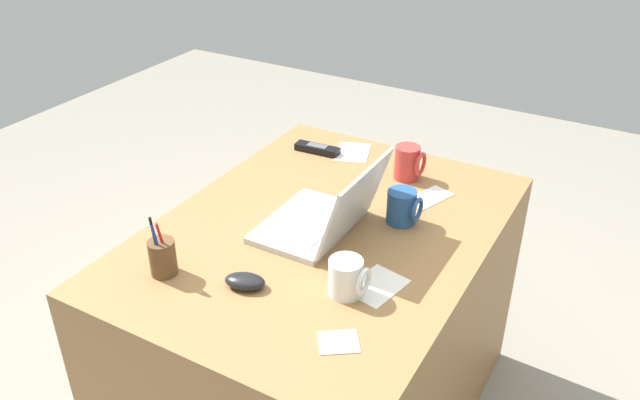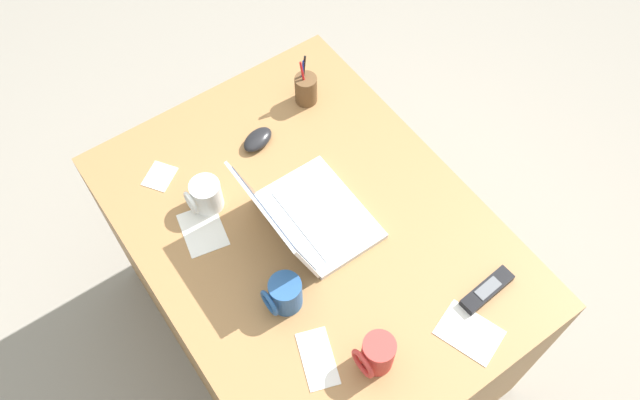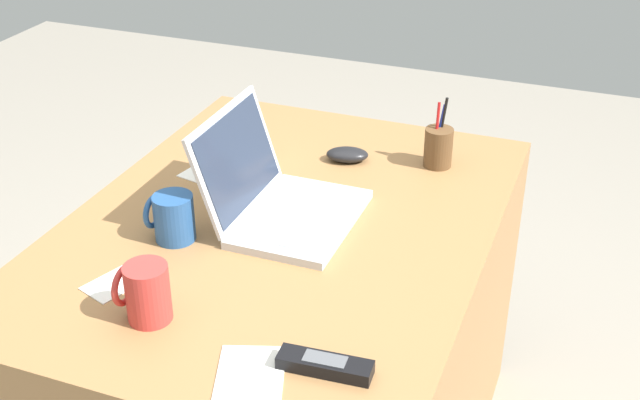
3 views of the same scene
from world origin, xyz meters
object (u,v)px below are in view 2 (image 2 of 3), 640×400
object	(u,v)px
coffee_mug_tall	(205,196)
pen_holder	(306,89)
coffee_mug_spare	(284,294)
cordless_phone	(487,290)
coffee_mug_white	(376,354)
laptop	(305,217)
computer_mouse	(258,139)

from	to	relation	value
coffee_mug_tall	pen_holder	distance (m)	0.47
coffee_mug_tall	coffee_mug_spare	xyz separation A→B (m)	(-0.37, -0.01, 0.00)
coffee_mug_spare	pen_holder	size ratio (longest dim) A/B	0.58
coffee_mug_tall	cordless_phone	xyz separation A→B (m)	(-0.64, -0.45, -0.04)
pen_holder	coffee_mug_spare	bearing A→B (deg)	140.89
coffee_mug_tall	coffee_mug_white	bearing A→B (deg)	-170.23
coffee_mug_white	coffee_mug_spare	bearing A→B (deg)	19.89
laptop	cordless_phone	distance (m)	0.51
coffee_mug_white	coffee_mug_spare	xyz separation A→B (m)	(0.25, 0.09, -0.01)
laptop	pen_holder	distance (m)	0.45
computer_mouse	coffee_mug_tall	distance (m)	0.25
computer_mouse	coffee_mug_spare	bearing A→B (deg)	138.83
laptop	coffee_mug_tall	bearing A→B (deg)	41.22
computer_mouse	cordless_phone	bearing A→B (deg)	-179.84
laptop	cordless_phone	world-z (taller)	laptop
coffee_mug_spare	cordless_phone	bearing A→B (deg)	-122.15
coffee_mug_white	pen_holder	bearing A→B (deg)	-23.23
coffee_mug_white	coffee_mug_tall	bearing A→B (deg)	9.77
coffee_mug_white	coffee_mug_spare	distance (m)	0.27
coffee_mug_white	pen_holder	xyz separation A→B (m)	(0.78, -0.33, -0.01)
coffee_mug_tall	coffee_mug_spare	size ratio (longest dim) A/B	0.96
coffee_mug_spare	cordless_phone	world-z (taller)	coffee_mug_spare
laptop	pen_holder	size ratio (longest dim) A/B	1.86
coffee_mug_spare	pen_holder	world-z (taller)	pen_holder
cordless_phone	coffee_mug_white	bearing A→B (deg)	86.53
coffee_mug_spare	computer_mouse	bearing A→B (deg)	-24.62
computer_mouse	coffee_mug_tall	size ratio (longest dim) A/B	1.07
laptop	computer_mouse	bearing A→B (deg)	-8.00
laptop	coffee_mug_white	distance (m)	0.42
cordless_phone	laptop	bearing A→B (deg)	31.85
laptop	coffee_mug_tall	world-z (taller)	laptop
computer_mouse	coffee_mug_tall	world-z (taller)	coffee_mug_tall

